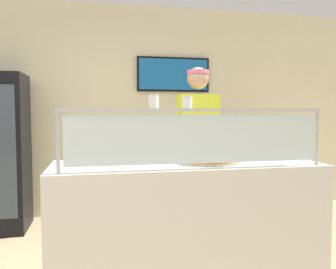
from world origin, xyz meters
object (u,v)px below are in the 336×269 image
at_px(pizza_tray, 206,160).
at_px(pizza_box_stack, 279,141).
at_px(parmesan_shaker, 154,102).
at_px(pepper_flake_shaker, 187,103).
at_px(worker_figure, 198,146).
at_px(pizza_server, 212,157).

bearing_deg(pizza_tray, pizza_box_stack, 46.48).
distance_m(parmesan_shaker, pizza_box_stack, 2.75).
xyz_separation_m(pepper_flake_shaker, worker_figure, (0.38, 1.01, -0.39)).
height_order(parmesan_shaker, pizza_box_stack, parmesan_shaker).
relative_size(pizza_server, worker_figure, 0.16).
xyz_separation_m(pizza_tray, parmesan_shaker, (-0.45, -0.30, 0.43)).
distance_m(pizza_server, pizza_box_stack, 2.17).
relative_size(pizza_tray, pizza_box_stack, 1.12).
distance_m(pizza_tray, worker_figure, 0.72).
distance_m(pizza_tray, parmesan_shaker, 0.69).
height_order(pepper_flake_shaker, pizza_box_stack, pepper_flake_shaker).
distance_m(pepper_flake_shaker, worker_figure, 1.14).
distance_m(parmesan_shaker, pepper_flake_shaker, 0.23).
height_order(pizza_server, pepper_flake_shaker, pepper_flake_shaker).
xyz_separation_m(worker_figure, pizza_box_stack, (1.36, 0.88, -0.05)).
distance_m(pizza_server, pepper_flake_shaker, 0.56).
bearing_deg(pizza_box_stack, parmesan_shaker, -136.09).
bearing_deg(worker_figure, pizza_box_stack, 32.92).
bearing_deg(pizza_server, pizza_tray, 142.50).
relative_size(pizza_server, pepper_flake_shaker, 3.35).
bearing_deg(pizza_tray, worker_figure, 78.02).
xyz_separation_m(pizza_tray, worker_figure, (0.15, 0.71, 0.04)).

